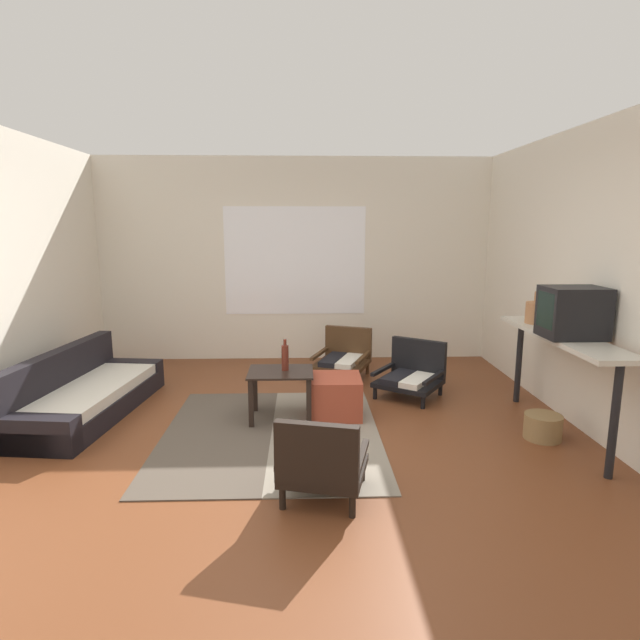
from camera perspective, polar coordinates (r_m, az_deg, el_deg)
ground_plane at (r=4.30m, az=-3.25°, el=-14.50°), size 7.80×7.80×0.00m
far_wall_with_window at (r=6.97m, az=-2.79°, el=6.67°), size 5.60×0.13×2.70m
side_wall_right at (r=4.93m, az=29.34°, el=3.73°), size 0.12×6.60×2.70m
area_rug at (r=4.65m, az=-5.42°, el=-12.48°), size 1.90×2.19×0.01m
couch at (r=5.52m, az=-24.82°, el=-7.57°), size 0.94×1.99×0.63m
coffee_table at (r=4.86m, az=-4.39°, el=-6.84°), size 0.61×0.49×0.47m
armchair_by_window at (r=6.23m, az=2.65°, el=-4.01°), size 0.78×0.80×0.58m
armchair_striped_foreground at (r=3.51m, az=0.21°, el=-15.58°), size 0.66×0.67×0.61m
armchair_corner at (r=5.64m, az=10.18°, el=-5.79°), size 0.84×0.83×0.59m
ottoman_orange at (r=4.98m, az=1.70°, el=-8.50°), size 0.50×0.50×0.39m
console_shelf at (r=4.88m, az=25.29°, el=-2.60°), size 0.39×1.76×0.90m
crt_television at (r=4.70m, az=26.32°, el=0.77°), size 0.47×0.37×0.42m
clay_vase at (r=5.26m, az=23.12°, el=0.84°), size 0.23×0.23×0.30m
glass_bottle at (r=4.82m, az=-3.91°, el=-4.14°), size 0.07×0.07×0.30m
wicker_basket at (r=4.90m, az=23.56°, el=-10.83°), size 0.31×0.31×0.21m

